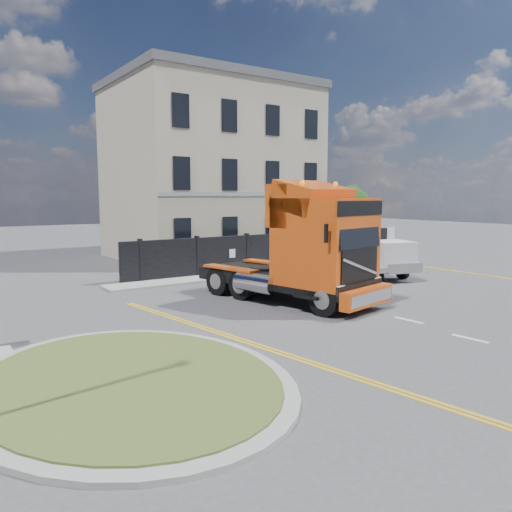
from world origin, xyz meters
TOP-DOWN VIEW (x-y plane):
  - ground at (0.00, 0.00)m, footprint 120.00×120.00m
  - traffic_island at (-7.00, -3.00)m, footprint 6.80×6.80m
  - hoarding_fence at (6.55, 9.00)m, footprint 18.80×0.25m
  - georgian_building at (6.00, 16.50)m, footprint 12.30×10.30m
  - tree at (14.38, 12.10)m, footprint 3.20×3.20m
  - pavement_far at (6.00, 8.10)m, footprint 20.00×1.60m
  - truck at (1.59, 1.04)m, footprint 4.32×7.97m
  - flatbed_pickup at (8.16, 3.28)m, footprint 3.08×5.04m

SIDE VIEW (x-z plane):
  - ground at x=0.00m, z-range 0.00..0.00m
  - pavement_far at x=6.00m, z-range 0.00..0.12m
  - traffic_island at x=-7.00m, z-range 0.00..0.16m
  - hoarding_fence at x=6.55m, z-range 0.00..2.00m
  - flatbed_pickup at x=8.16m, z-range 0.07..2.01m
  - truck at x=1.59m, z-range -0.24..4.29m
  - tree at x=14.38m, z-range 0.65..5.45m
  - georgian_building at x=6.00m, z-range -0.63..12.17m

